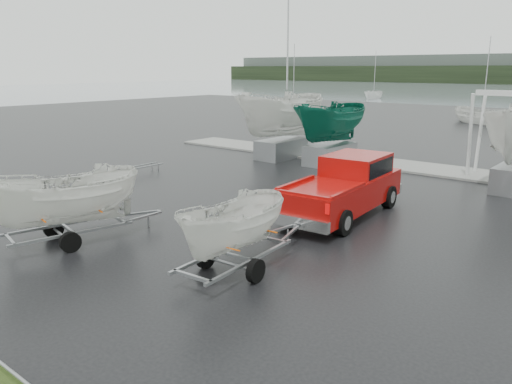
# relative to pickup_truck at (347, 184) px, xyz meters

# --- Properties ---
(ground_plane) EXTENTS (120.00, 120.00, 0.00)m
(ground_plane) POSITION_rel_pickup_truck_xyz_m (-2.49, -3.26, -1.07)
(ground_plane) COLOR black
(ground_plane) RESTS_ON ground
(dock) EXTENTS (30.00, 3.00, 0.12)m
(dock) POSITION_rel_pickup_truck_xyz_m (-2.49, 9.74, -1.02)
(dock) COLOR gray
(dock) RESTS_ON ground
(pickup_truck) EXTENTS (2.63, 6.32, 2.06)m
(pickup_truck) POSITION_rel_pickup_truck_xyz_m (0.00, 0.00, 0.00)
(pickup_truck) COLOR #9F0B08
(pickup_truck) RESTS_ON ground
(trailer_hitched) EXTENTS (1.82, 3.68, 4.37)m
(trailer_hitched) POSITION_rel_pickup_truck_xyz_m (0.48, -6.59, 1.31)
(trailer_hitched) COLOR gray
(trailer_hitched) RESTS_ON ground
(trailer_parked) EXTENTS (2.11, 3.77, 5.15)m
(trailer_parked) POSITION_rel_pickup_truck_xyz_m (-4.84, -8.10, 1.72)
(trailer_parked) COLOR gray
(trailer_parked) RESTS_ON ground
(boat_hoist) EXTENTS (3.30, 2.18, 4.12)m
(boat_hoist) POSITION_rel_pickup_truck_xyz_m (2.99, 9.74, 1.60)
(boat_hoist) COLOR silver
(boat_hoist) RESTS_ON ground
(keelboat_0) EXTENTS (2.74, 3.20, 10.92)m
(keelboat_0) POSITION_rel_pickup_truck_xyz_m (-8.63, 7.74, 3.29)
(keelboat_0) COLOR gray
(keelboat_0) RESTS_ON ground
(keelboat_1) EXTENTS (2.27, 3.20, 7.13)m
(keelboat_1) POSITION_rel_pickup_truck_xyz_m (-5.46, 7.94, 2.51)
(keelboat_1) COLOR gray
(keelboat_1) RESTS_ON ground
(mast_rack_0) EXTENTS (0.56, 6.50, 0.06)m
(mast_rack_0) POSITION_rel_pickup_truck_xyz_m (-11.49, -2.26, -0.72)
(mast_rack_0) COLOR gray
(mast_rack_0) RESTS_ON ground
(moored_boat_0) EXTENTS (3.27, 3.22, 11.46)m
(moored_boat_0) POSITION_rel_pickup_truck_xyz_m (-27.76, 36.15, -1.07)
(moored_boat_0) COLOR silver
(moored_boat_0) RESTS_ON ground
(moored_boat_1) EXTENTS (3.61, 3.59, 11.41)m
(moored_boat_1) POSITION_rel_pickup_truck_xyz_m (-5.07, 35.08, -1.07)
(moored_boat_1) COLOR silver
(moored_boat_1) RESTS_ON ground
(moored_boat_4) EXTENTS (2.36, 2.41, 10.88)m
(moored_boat_4) POSITION_rel_pickup_truck_xyz_m (-31.26, 65.21, -1.06)
(moored_boat_4) COLOR silver
(moored_boat_4) RESTS_ON ground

